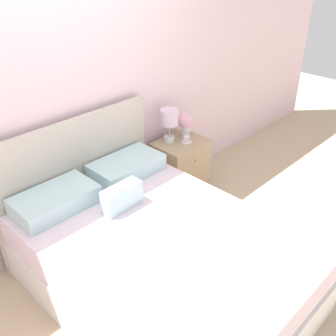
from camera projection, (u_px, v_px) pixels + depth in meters
ground_plane at (84, 230)px, 3.66m from camera, size 12.00×12.00×0.00m
wall_back at (60, 95)px, 3.05m from camera, size 8.00×0.06×2.60m
bed at (155, 255)px, 2.93m from camera, size 1.50×2.07×1.12m
nightstand at (180, 168)px, 4.05m from camera, size 0.51×0.41×0.60m
table_lamp at (169, 120)px, 3.79m from camera, size 0.18×0.18×0.33m
flower_vase at (186, 123)px, 3.95m from camera, size 0.16×0.16×0.24m
teacup at (187, 140)px, 3.88m from camera, size 0.11×0.11×0.07m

